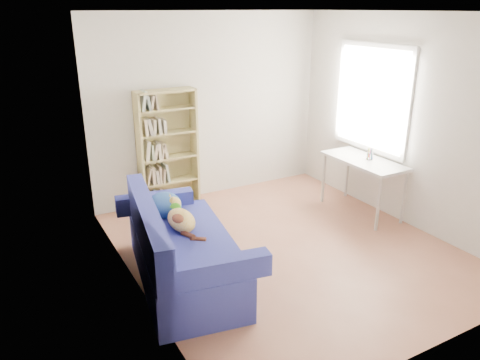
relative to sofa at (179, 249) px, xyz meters
name	(u,v)px	position (x,y,z in m)	size (l,w,h in m)	color
ground	(286,248)	(1.34, 0.02, -0.35)	(4.00, 4.00, 0.00)	#975B44
room_shell	(298,108)	(1.44, 0.06, 1.29)	(3.54, 4.04, 2.62)	silver
sofa	(179,249)	(0.00, 0.00, 0.00)	(1.17, 1.98, 0.91)	navy
bookshelf	(168,154)	(0.62, 1.88, 0.41)	(0.81, 0.25, 1.63)	tan
desk	(364,165)	(2.80, 0.39, 0.32)	(0.54, 1.17, 0.75)	white
pen_cup	(370,155)	(2.86, 0.36, 0.46)	(0.09, 0.09, 0.16)	white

